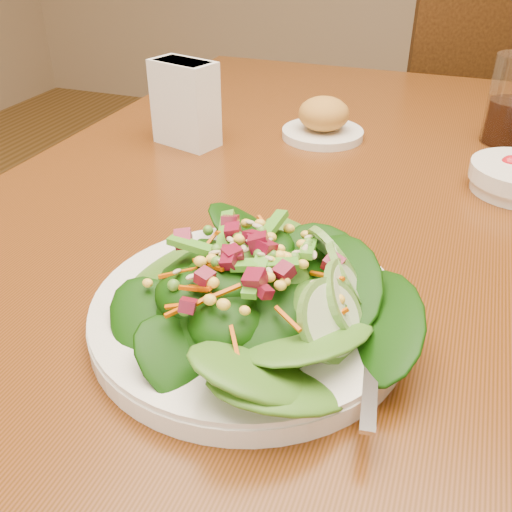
# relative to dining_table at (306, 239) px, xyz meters

# --- Properties ---
(ground_plane) EXTENTS (5.00, 5.00, 0.00)m
(ground_plane) POSITION_rel_dining_table_xyz_m (0.00, 0.00, -0.65)
(ground_plane) COLOR olive
(dining_table) EXTENTS (0.90, 1.40, 0.75)m
(dining_table) POSITION_rel_dining_table_xyz_m (0.00, 0.00, 0.00)
(dining_table) COLOR #642F15
(dining_table) RESTS_ON ground_plane
(chair_far) EXTENTS (0.58, 0.58, 0.97)m
(chair_far) POSITION_rel_dining_table_xyz_m (0.20, 1.01, -0.13)
(chair_far) COLOR #45270C
(chair_far) RESTS_ON ground_plane
(salad_plate) EXTENTS (0.31, 0.31, 0.09)m
(salad_plate) POSITION_rel_dining_table_xyz_m (0.05, -0.35, 0.13)
(salad_plate) COLOR silver
(salad_plate) RESTS_ON dining_table
(bread_plate) EXTENTS (0.14, 0.14, 0.07)m
(bread_plate) POSITION_rel_dining_table_xyz_m (-0.03, 0.19, 0.13)
(bread_plate) COLOR silver
(bread_plate) RESTS_ON dining_table
(drinking_glass) EXTENTS (0.08, 0.08, 0.15)m
(drinking_glass) POSITION_rel_dining_table_xyz_m (0.28, 0.27, 0.16)
(drinking_glass) COLOR silver
(drinking_glass) RESTS_ON dining_table
(napkin_holder) EXTENTS (0.12, 0.09, 0.14)m
(napkin_holder) POSITION_rel_dining_table_xyz_m (-0.24, 0.08, 0.17)
(napkin_holder) COLOR white
(napkin_holder) RESTS_ON dining_table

